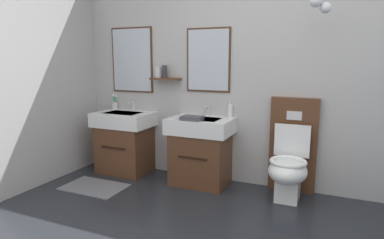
{
  "coord_description": "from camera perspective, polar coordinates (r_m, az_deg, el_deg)",
  "views": [
    {
      "loc": [
        0.61,
        -1.78,
        1.38
      ],
      "look_at": [
        -0.76,
        1.35,
        0.76
      ],
      "focal_mm": 30.91,
      "sensor_mm": 36.0,
      "label": 1
    }
  ],
  "objects": [
    {
      "name": "wall_back",
      "position": [
        3.64,
        13.92,
        8.3
      ],
      "size": [
        4.94,
        0.55,
        2.55
      ],
      "color": "#B7B5B2",
      "rests_on": "ground"
    },
    {
      "name": "bath_mat",
      "position": [
        3.85,
        -16.52,
        -11.11
      ],
      "size": [
        0.68,
        0.44,
        0.01
      ],
      "primitive_type": "cube",
      "color": "slate",
      "rests_on": "ground"
    },
    {
      "name": "vanity_sink_left",
      "position": [
        4.19,
        -11.47,
        -3.59
      ],
      "size": [
        0.69,
        0.51,
        0.75
      ],
      "color": "#56331E",
      "rests_on": "ground"
    },
    {
      "name": "tap_on_left_sink",
      "position": [
        4.26,
        -10.22,
        2.52
      ],
      "size": [
        0.03,
        0.13,
        0.11
      ],
      "color": "silver",
      "rests_on": "vanity_sink_left"
    },
    {
      "name": "vanity_sink_right",
      "position": [
        3.71,
        1.55,
        -5.17
      ],
      "size": [
        0.69,
        0.51,
        0.75
      ],
      "color": "#56331E",
      "rests_on": "ground"
    },
    {
      "name": "tap_on_right_sink",
      "position": [
        3.79,
        2.65,
        1.74
      ],
      "size": [
        0.03,
        0.13,
        0.11
      ],
      "color": "silver",
      "rests_on": "vanity_sink_right"
    },
    {
      "name": "toilet",
      "position": [
        3.5,
        16.58,
        -6.88
      ],
      "size": [
        0.48,
        0.63,
        1.0
      ],
      "color": "#56331E",
      "rests_on": "ground"
    },
    {
      "name": "toothbrush_cup",
      "position": [
        4.41,
        -13.18,
        2.49
      ],
      "size": [
        0.07,
        0.07,
        0.21
      ],
      "color": "silver",
      "rests_on": "vanity_sink_left"
    },
    {
      "name": "soap_dispenser",
      "position": [
        3.7,
        6.62,
        1.58
      ],
      "size": [
        0.06,
        0.06,
        0.18
      ],
      "color": "white",
      "rests_on": "vanity_sink_right"
    },
    {
      "name": "folded_hand_towel",
      "position": [
        3.5,
        0.02,
        0.24
      ],
      "size": [
        0.22,
        0.16,
        0.04
      ],
      "primitive_type": "cube",
      "color": "#47474C",
      "rests_on": "vanity_sink_right"
    }
  ]
}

